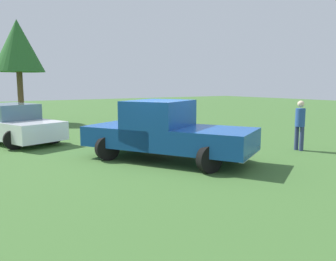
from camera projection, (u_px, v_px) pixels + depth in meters
name	position (u px, v px, depth m)	size (l,w,h in m)	color
ground_plane	(156.00, 160.00, 10.18)	(80.00, 80.00, 0.00)	#3D662D
pickup_truck	(164.00, 130.00, 10.13)	(4.18, 5.36, 1.79)	black
sedan_near	(12.00, 124.00, 13.35)	(3.24, 5.00, 1.49)	black
person_visitor	(300.00, 122.00, 11.59)	(0.32, 0.34, 1.71)	navy
tree_back_right	(18.00, 46.00, 19.35)	(2.88, 2.88, 5.91)	brown
traffic_cone	(212.00, 135.00, 13.31)	(0.32, 0.32, 0.55)	orange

